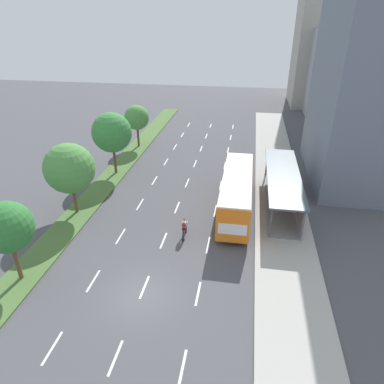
{
  "coord_description": "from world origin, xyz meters",
  "views": [
    {
      "loc": [
        5.8,
        -15.37,
        15.67
      ],
      "look_at": [
        1.22,
        12.1,
        1.2
      ],
      "focal_mm": 32.22,
      "sensor_mm": 36.0,
      "label": 1
    }
  ],
  "objects_px": {
    "bus_shelter": "(285,186)",
    "bus": "(237,190)",
    "median_tree_second": "(69,168)",
    "median_tree_third": "(112,133)",
    "median_tree_nearest": "(7,227)",
    "median_tree_fourth": "(137,118)",
    "cyclist": "(184,228)"
  },
  "relations": [
    {
      "from": "bus_shelter",
      "to": "median_tree_third",
      "type": "relative_size",
      "value": 1.91
    },
    {
      "from": "median_tree_fourth",
      "to": "median_tree_second",
      "type": "bearing_deg",
      "value": -90.99
    },
    {
      "from": "bus_shelter",
      "to": "bus",
      "type": "distance_m",
      "value": 4.69
    },
    {
      "from": "median_tree_nearest",
      "to": "median_tree_fourth",
      "type": "height_order",
      "value": "median_tree_nearest"
    },
    {
      "from": "cyclist",
      "to": "median_tree_nearest",
      "type": "bearing_deg",
      "value": -146.16
    },
    {
      "from": "median_tree_nearest",
      "to": "median_tree_second",
      "type": "relative_size",
      "value": 0.89
    },
    {
      "from": "median_tree_nearest",
      "to": "median_tree_second",
      "type": "bearing_deg",
      "value": 91.83
    },
    {
      "from": "median_tree_second",
      "to": "median_tree_third",
      "type": "height_order",
      "value": "median_tree_third"
    },
    {
      "from": "bus",
      "to": "median_tree_nearest",
      "type": "height_order",
      "value": "median_tree_nearest"
    },
    {
      "from": "median_tree_third",
      "to": "median_tree_fourth",
      "type": "xyz_separation_m",
      "value": [
        -0.09,
        8.63,
        -0.74
      ]
    },
    {
      "from": "cyclist",
      "to": "median_tree_second",
      "type": "relative_size",
      "value": 0.29
    },
    {
      "from": "cyclist",
      "to": "median_tree_fourth",
      "type": "distance_m",
      "value": 21.88
    },
    {
      "from": "cyclist",
      "to": "median_tree_third",
      "type": "distance_m",
      "value": 14.92
    },
    {
      "from": "cyclist",
      "to": "median_tree_third",
      "type": "xyz_separation_m",
      "value": [
        -9.66,
        10.71,
        3.86
      ]
    },
    {
      "from": "bus_shelter",
      "to": "median_tree_second",
      "type": "distance_m",
      "value": 18.8
    },
    {
      "from": "median_tree_third",
      "to": "bus_shelter",
      "type": "bearing_deg",
      "value": -12.78
    },
    {
      "from": "bus",
      "to": "bus_shelter",
      "type": "bearing_deg",
      "value": 23.93
    },
    {
      "from": "bus",
      "to": "median_tree_second",
      "type": "relative_size",
      "value": 1.8
    },
    {
      "from": "cyclist",
      "to": "median_tree_third",
      "type": "height_order",
      "value": "median_tree_third"
    },
    {
      "from": "bus",
      "to": "median_tree_nearest",
      "type": "bearing_deg",
      "value": -139.97
    },
    {
      "from": "bus_shelter",
      "to": "median_tree_nearest",
      "type": "relative_size",
      "value": 2.26
    },
    {
      "from": "median_tree_nearest",
      "to": "median_tree_third",
      "type": "height_order",
      "value": "median_tree_third"
    },
    {
      "from": "median_tree_second",
      "to": "median_tree_third",
      "type": "bearing_deg",
      "value": 87.41
    },
    {
      "from": "median_tree_nearest",
      "to": "median_tree_second",
      "type": "distance_m",
      "value": 8.63
    },
    {
      "from": "bus",
      "to": "median_tree_fourth",
      "type": "relative_size",
      "value": 2.11
    },
    {
      "from": "median_tree_second",
      "to": "median_tree_third",
      "type": "relative_size",
      "value": 0.95
    },
    {
      "from": "median_tree_nearest",
      "to": "bus",
      "type": "bearing_deg",
      "value": 40.03
    },
    {
      "from": "bus",
      "to": "median_tree_third",
      "type": "relative_size",
      "value": 1.71
    },
    {
      "from": "bus_shelter",
      "to": "median_tree_fourth",
      "type": "relative_size",
      "value": 2.36
    },
    {
      "from": "bus",
      "to": "cyclist",
      "type": "xyz_separation_m",
      "value": [
        -3.74,
        -4.8,
        -1.28
      ]
    },
    {
      "from": "median_tree_nearest",
      "to": "bus_shelter",
      "type": "bearing_deg",
      "value": 36.68
    },
    {
      "from": "bus_shelter",
      "to": "median_tree_nearest",
      "type": "distance_m",
      "value": 22.29
    }
  ]
}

